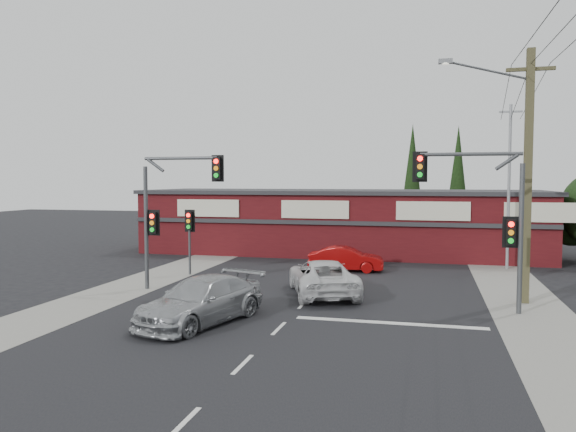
% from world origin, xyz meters
% --- Properties ---
extents(ground, '(120.00, 120.00, 0.00)m').
position_xyz_m(ground, '(0.00, 0.00, 0.00)').
color(ground, black).
rests_on(ground, ground).
extents(road_strip, '(14.00, 70.00, 0.01)m').
position_xyz_m(road_strip, '(0.00, 5.00, 0.01)').
color(road_strip, black).
rests_on(road_strip, ground).
extents(verge_left, '(3.00, 70.00, 0.02)m').
position_xyz_m(verge_left, '(-8.50, 5.00, 0.01)').
color(verge_left, gray).
rests_on(verge_left, ground).
extents(verge_right, '(3.00, 70.00, 0.02)m').
position_xyz_m(verge_right, '(8.50, 5.00, 0.01)').
color(verge_right, gray).
rests_on(verge_right, ground).
extents(stop_line, '(6.50, 0.35, 0.01)m').
position_xyz_m(stop_line, '(3.50, -1.50, 0.01)').
color(stop_line, silver).
rests_on(stop_line, ground).
extents(white_suv, '(4.15, 5.93, 1.50)m').
position_xyz_m(white_suv, '(0.40, 2.69, 0.75)').
color(white_suv, silver).
rests_on(white_suv, ground).
extents(silver_suv, '(3.67, 5.73, 1.55)m').
position_xyz_m(silver_suv, '(-2.79, -3.01, 0.77)').
color(silver_suv, '#A4A7AA').
rests_on(silver_suv, ground).
extents(red_sedan, '(4.08, 1.65, 1.32)m').
position_xyz_m(red_sedan, '(0.48, 9.12, 0.66)').
color(red_sedan, '#960909').
rests_on(red_sedan, ground).
extents(lane_dashes, '(0.12, 42.57, 0.01)m').
position_xyz_m(lane_dashes, '(0.00, 2.49, 0.01)').
color(lane_dashes, silver).
rests_on(lane_dashes, ground).
extents(shop_building, '(27.30, 8.40, 4.22)m').
position_xyz_m(shop_building, '(-0.99, 16.99, 2.13)').
color(shop_building, '#440D11').
rests_on(shop_building, ground).
extents(conifer_near, '(1.80, 1.80, 9.25)m').
position_xyz_m(conifer_near, '(3.50, 24.00, 5.48)').
color(conifer_near, '#2D2116').
rests_on(conifer_near, ground).
extents(conifer_far, '(1.80, 1.80, 9.25)m').
position_xyz_m(conifer_far, '(7.00, 26.00, 5.48)').
color(conifer_far, '#2D2116').
rests_on(conifer_far, ground).
extents(traffic_mast_left, '(3.77, 0.27, 5.97)m').
position_xyz_m(traffic_mast_left, '(-6.43, 2.00, 3.93)').
color(traffic_mast_left, '#47494C').
rests_on(traffic_mast_left, ground).
extents(traffic_mast_right, '(3.96, 0.27, 5.97)m').
position_xyz_m(traffic_mast_right, '(6.86, 1.00, 3.95)').
color(traffic_mast_right, '#47494C').
rests_on(traffic_mast_right, ground).
extents(pedestal_signal, '(0.55, 0.27, 3.38)m').
position_xyz_m(pedestal_signal, '(-7.20, 6.01, 2.41)').
color(pedestal_signal, '#47494C').
rests_on(pedestal_signal, ground).
extents(utility_pole, '(4.38, 0.59, 10.00)m').
position_xyz_m(utility_pole, '(8.36, 2.99, 5.40)').
color(utility_pole, brown).
rests_on(utility_pole, ground).
extents(steel_pole, '(1.20, 0.16, 9.00)m').
position_xyz_m(steel_pole, '(9.00, 12.00, 4.70)').
color(steel_pole, gray).
rests_on(steel_pole, ground).
extents(power_lines, '(2.01, 29.00, 1.22)m').
position_xyz_m(power_lines, '(8.47, -2.47, 9.04)').
color(power_lines, black).
rests_on(power_lines, ground).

